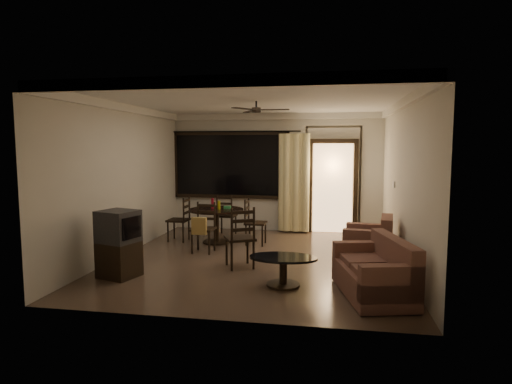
% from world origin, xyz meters
% --- Properties ---
extents(ground, '(5.50, 5.50, 0.00)m').
position_xyz_m(ground, '(0.00, 0.00, 0.00)').
color(ground, '#7F6651').
rests_on(ground, ground).
extents(room_shell, '(5.50, 6.70, 5.50)m').
position_xyz_m(room_shell, '(0.59, 1.77, 1.83)').
color(room_shell, beige).
rests_on(room_shell, ground).
extents(dining_table, '(1.15, 1.15, 0.94)m').
position_xyz_m(dining_table, '(-1.06, 1.20, 0.57)').
color(dining_table, black).
rests_on(dining_table, ground).
extents(dining_chair_west, '(0.43, 0.43, 0.95)m').
position_xyz_m(dining_chair_west, '(-1.89, 1.23, 0.28)').
color(dining_chair_west, black).
rests_on(dining_chair_west, ground).
extents(dining_chair_east, '(0.43, 0.43, 0.95)m').
position_xyz_m(dining_chair_east, '(-0.22, 1.17, 0.28)').
color(dining_chair_east, black).
rests_on(dining_chair_east, ground).
extents(dining_chair_south, '(0.43, 0.49, 0.95)m').
position_xyz_m(dining_chair_south, '(-1.09, 0.34, 0.31)').
color(dining_chair_south, black).
rests_on(dining_chair_south, ground).
extents(dining_chair_north, '(0.43, 0.43, 0.95)m').
position_xyz_m(dining_chair_north, '(-1.03, 1.99, 0.28)').
color(dining_chair_north, black).
rests_on(dining_chair_north, ground).
extents(tv_cabinet, '(0.66, 0.63, 1.04)m').
position_xyz_m(tv_cabinet, '(-1.92, -1.37, 0.52)').
color(tv_cabinet, black).
rests_on(tv_cabinet, ground).
extents(sofa, '(1.08, 1.58, 0.77)m').
position_xyz_m(sofa, '(1.93, -1.59, 0.31)').
color(sofa, '#42241E').
rests_on(sofa, ground).
extents(armchair, '(0.90, 0.90, 0.81)m').
position_xyz_m(armchair, '(2.00, 0.12, 0.33)').
color(armchair, '#42241E').
rests_on(armchair, ground).
extents(coffee_table, '(0.99, 0.59, 0.44)m').
position_xyz_m(coffee_table, '(0.63, -1.39, 0.29)').
color(coffee_table, black).
rests_on(coffee_table, ground).
extents(side_chair, '(0.62, 0.62, 1.04)m').
position_xyz_m(side_chair, '(-0.18, -0.55, 0.31)').
color(side_chair, black).
rests_on(side_chair, ground).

